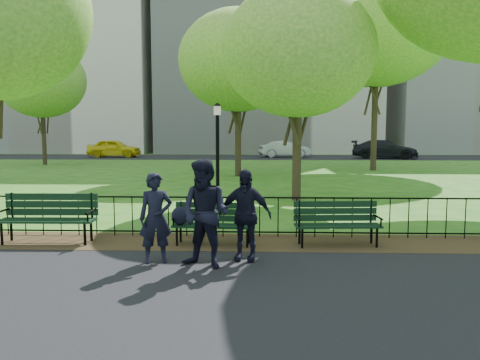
{
  "coord_description": "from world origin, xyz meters",
  "views": [
    {
      "loc": [
        0.96,
        -8.03,
        2.29
      ],
      "look_at": [
        0.59,
        1.5,
        1.31
      ],
      "focal_mm": 35.0,
      "sensor_mm": 36.0,
      "label": 1
    }
  ],
  "objects_px": {
    "person_left": "(156,218)",
    "person_mid": "(205,214)",
    "person_right": "(245,215)",
    "sedan_silver": "(284,149)",
    "tree_far_c": "(238,61)",
    "park_bench_left_a": "(49,213)",
    "lamppost": "(218,152)",
    "sedan_dark": "(385,149)",
    "tree_near_e": "(298,52)",
    "park_bench_main": "(201,218)",
    "park_bench_right_a": "(337,219)",
    "tree_far_e": "(377,20)",
    "taxi": "(114,148)",
    "tree_far_w": "(41,81)"
  },
  "relations": [
    {
      "from": "tree_far_c",
      "to": "person_left",
      "type": "relative_size",
      "value": 5.38
    },
    {
      "from": "park_bench_right_a",
      "to": "tree_near_e",
      "type": "height_order",
      "value": "tree_near_e"
    },
    {
      "from": "tree_far_w",
      "to": "person_mid",
      "type": "xyz_separation_m",
      "value": [
        14.12,
        -24.6,
        -4.91
      ]
    },
    {
      "from": "lamppost",
      "to": "tree_far_c",
      "type": "xyz_separation_m",
      "value": [
        0.16,
        10.62,
        4.2
      ]
    },
    {
      "from": "person_left",
      "to": "person_mid",
      "type": "height_order",
      "value": "person_mid"
    },
    {
      "from": "person_right",
      "to": "sedan_silver",
      "type": "distance_m",
      "value": 34.5
    },
    {
      "from": "sedan_silver",
      "to": "sedan_dark",
      "type": "bearing_deg",
      "value": -112.25
    },
    {
      "from": "park_bench_left_a",
      "to": "taxi",
      "type": "bearing_deg",
      "value": 103.59
    },
    {
      "from": "tree_far_c",
      "to": "sedan_dark",
      "type": "xyz_separation_m",
      "value": [
        12.01,
        16.6,
        -5.1
      ]
    },
    {
      "from": "person_left",
      "to": "person_mid",
      "type": "distance_m",
      "value": 0.94
    },
    {
      "from": "sedan_silver",
      "to": "sedan_dark",
      "type": "relative_size",
      "value": 0.82
    },
    {
      "from": "taxi",
      "to": "person_right",
      "type": "bearing_deg",
      "value": -156.63
    },
    {
      "from": "tree_near_e",
      "to": "taxi",
      "type": "relative_size",
      "value": 1.47
    },
    {
      "from": "lamppost",
      "to": "person_left",
      "type": "distance_m",
      "value": 5.83
    },
    {
      "from": "park_bench_right_a",
      "to": "tree_far_c",
      "type": "relative_size",
      "value": 0.2
    },
    {
      "from": "park_bench_left_a",
      "to": "sedan_silver",
      "type": "bearing_deg",
      "value": 77.13
    },
    {
      "from": "tree_near_e",
      "to": "tree_far_e",
      "type": "height_order",
      "value": "tree_far_e"
    },
    {
      "from": "tree_far_c",
      "to": "sedan_dark",
      "type": "relative_size",
      "value": 1.54
    },
    {
      "from": "park_bench_left_a",
      "to": "tree_near_e",
      "type": "height_order",
      "value": "tree_near_e"
    },
    {
      "from": "park_bench_left_a",
      "to": "tree_far_c",
      "type": "bearing_deg",
      "value": 76.13
    },
    {
      "from": "person_mid",
      "to": "sedan_dark",
      "type": "relative_size",
      "value": 0.33
    },
    {
      "from": "person_right",
      "to": "sedan_silver",
      "type": "xyz_separation_m",
      "value": [
        2.63,
        34.39,
        -0.06
      ]
    },
    {
      "from": "person_right",
      "to": "taxi",
      "type": "height_order",
      "value": "taxi"
    },
    {
      "from": "park_bench_right_a",
      "to": "person_left",
      "type": "xyz_separation_m",
      "value": [
        -3.37,
        -1.4,
        0.25
      ]
    },
    {
      "from": "tree_far_c",
      "to": "person_left",
      "type": "bearing_deg",
      "value": -92.62
    },
    {
      "from": "lamppost",
      "to": "tree_far_w",
      "type": "height_order",
      "value": "tree_far_w"
    },
    {
      "from": "person_left",
      "to": "person_right",
      "type": "height_order",
      "value": "person_right"
    },
    {
      "from": "person_left",
      "to": "sedan_silver",
      "type": "distance_m",
      "value": 34.87
    },
    {
      "from": "tree_far_e",
      "to": "person_right",
      "type": "relative_size",
      "value": 7.76
    },
    {
      "from": "person_left",
      "to": "tree_far_w",
      "type": "bearing_deg",
      "value": 102.52
    },
    {
      "from": "sedan_silver",
      "to": "person_mid",
      "type": "bearing_deg",
      "value": 163.34
    },
    {
      "from": "park_bench_main",
      "to": "tree_near_e",
      "type": "bearing_deg",
      "value": 73.14
    },
    {
      "from": "tree_near_e",
      "to": "sedan_dark",
      "type": "bearing_deg",
      "value": 68.98
    },
    {
      "from": "tree_near_e",
      "to": "sedan_silver",
      "type": "relative_size",
      "value": 1.55
    },
    {
      "from": "tree_near_e",
      "to": "person_left",
      "type": "height_order",
      "value": "tree_near_e"
    },
    {
      "from": "lamppost",
      "to": "taxi",
      "type": "bearing_deg",
      "value": 112.66
    },
    {
      "from": "sedan_silver",
      "to": "park_bench_main",
      "type": "bearing_deg",
      "value": 162.65
    },
    {
      "from": "tree_far_c",
      "to": "sedan_silver",
      "type": "height_order",
      "value": "tree_far_c"
    },
    {
      "from": "park_bench_main",
      "to": "person_right",
      "type": "xyz_separation_m",
      "value": [
        0.91,
        -1.12,
        0.27
      ]
    },
    {
      "from": "tree_far_c",
      "to": "person_mid",
      "type": "height_order",
      "value": "tree_far_c"
    },
    {
      "from": "park_bench_right_a",
      "to": "sedan_silver",
      "type": "height_order",
      "value": "sedan_silver"
    },
    {
      "from": "tree_far_e",
      "to": "person_mid",
      "type": "xyz_separation_m",
      "value": [
        -7.82,
        -20.65,
        -7.87
      ]
    },
    {
      "from": "park_bench_right_a",
      "to": "tree_far_e",
      "type": "xyz_separation_m",
      "value": [
        5.35,
        18.99,
        8.24
      ]
    },
    {
      "from": "tree_far_c",
      "to": "taxi",
      "type": "relative_size",
      "value": 1.78
    },
    {
      "from": "lamppost",
      "to": "sedan_silver",
      "type": "distance_m",
      "value": 29.13
    },
    {
      "from": "lamppost",
      "to": "sedan_dark",
      "type": "distance_m",
      "value": 29.84
    },
    {
      "from": "lamppost",
      "to": "park_bench_left_a",
      "type": "bearing_deg",
      "value": -126.24
    },
    {
      "from": "taxi",
      "to": "person_mid",
      "type": "bearing_deg",
      "value": -157.84
    },
    {
      "from": "park_bench_main",
      "to": "sedan_dark",
      "type": "height_order",
      "value": "sedan_dark"
    },
    {
      "from": "park_bench_main",
      "to": "tree_near_e",
      "type": "height_order",
      "value": "tree_near_e"
    }
  ]
}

